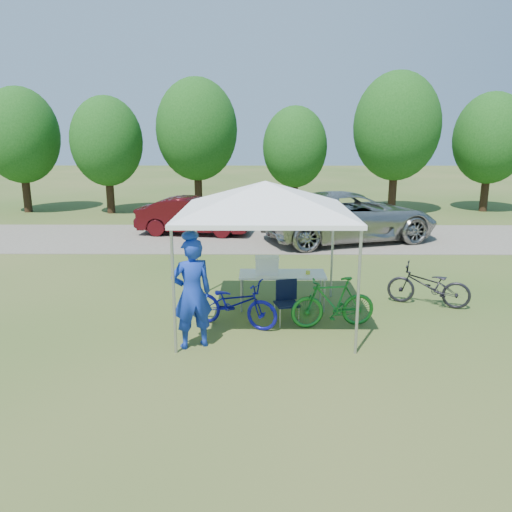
# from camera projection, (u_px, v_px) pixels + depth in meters

# --- Properties ---
(ground) EXTENTS (100.00, 100.00, 0.00)m
(ground) POSITION_uv_depth(u_px,v_px,m) (265.00, 320.00, 9.80)
(ground) COLOR #2D5119
(ground) RESTS_ON ground
(gravel_strip) EXTENTS (24.00, 5.00, 0.02)m
(gravel_strip) POSITION_uv_depth(u_px,v_px,m) (263.00, 238.00, 17.57)
(gravel_strip) COLOR gray
(gravel_strip) RESTS_ON ground
(canopy) EXTENTS (4.53, 4.53, 3.00)m
(canopy) POSITION_uv_depth(u_px,v_px,m) (265.00, 185.00, 9.17)
(canopy) COLOR #A5A5AA
(canopy) RESTS_ON ground
(treeline) EXTENTS (24.89, 4.28, 6.30)m
(treeline) POSITION_uv_depth(u_px,v_px,m) (256.00, 135.00, 22.60)
(treeline) COLOR #382314
(treeline) RESTS_ON ground
(folding_table) EXTENTS (1.79, 0.75, 0.74)m
(folding_table) POSITION_uv_depth(u_px,v_px,m) (282.00, 275.00, 10.41)
(folding_table) COLOR white
(folding_table) RESTS_ON ground
(folding_chair) EXTENTS (0.51, 0.53, 0.83)m
(folding_chair) POSITION_uv_depth(u_px,v_px,m) (287.00, 298.00, 9.63)
(folding_chair) COLOR black
(folding_chair) RESTS_ON ground
(cooler) EXTENTS (0.49, 0.34, 0.36)m
(cooler) POSITION_uv_depth(u_px,v_px,m) (267.00, 265.00, 10.36)
(cooler) COLOR white
(cooler) RESTS_ON folding_table
(ice_cream_cup) EXTENTS (0.09, 0.09, 0.07)m
(ice_cream_cup) POSITION_uv_depth(u_px,v_px,m) (308.00, 273.00, 10.34)
(ice_cream_cup) COLOR gold
(ice_cream_cup) RESTS_ON folding_table
(cyclist) EXTENTS (0.82, 0.70, 1.91)m
(cyclist) POSITION_uv_depth(u_px,v_px,m) (192.00, 294.00, 8.38)
(cyclist) COLOR #1533B0
(cyclist) RESTS_ON ground
(bike_blue) EXTENTS (1.85, 1.16, 0.92)m
(bike_blue) POSITION_uv_depth(u_px,v_px,m) (234.00, 303.00, 9.41)
(bike_blue) COLOR #12119B
(bike_blue) RESTS_ON ground
(bike_green) EXTENTS (1.66, 0.70, 0.97)m
(bike_green) POSITION_uv_depth(u_px,v_px,m) (333.00, 302.00, 9.38)
(bike_green) COLOR #186C23
(bike_green) RESTS_ON ground
(bike_dark) EXTENTS (1.80, 1.17, 0.89)m
(bike_dark) POSITION_uv_depth(u_px,v_px,m) (429.00, 285.00, 10.55)
(bike_dark) COLOR black
(bike_dark) RESTS_ON ground
(minivan) EXTENTS (6.57, 4.47, 1.67)m
(minivan) POSITION_uv_depth(u_px,v_px,m) (349.00, 216.00, 16.91)
(minivan) COLOR #A2A29D
(minivan) RESTS_ON gravel_strip
(sedan) EXTENTS (4.20, 1.91, 1.34)m
(sedan) POSITION_uv_depth(u_px,v_px,m) (194.00, 216.00, 18.04)
(sedan) COLOR #440B0F
(sedan) RESTS_ON gravel_strip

